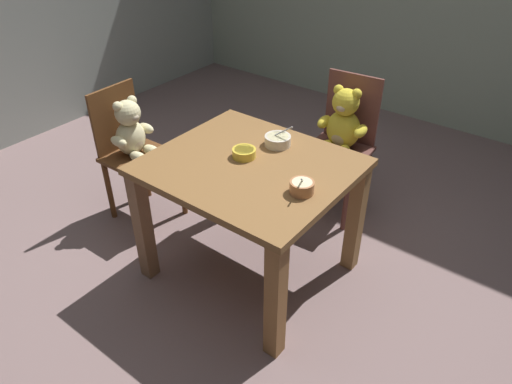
{
  "coord_description": "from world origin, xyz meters",
  "views": [
    {
      "loc": [
        1.26,
        -1.6,
        1.94
      ],
      "look_at": [
        0.0,
        0.05,
        0.52
      ],
      "focal_mm": 33.35,
      "sensor_mm": 36.0,
      "label": 1
    }
  ],
  "objects": [
    {
      "name": "ground_plane",
      "position": [
        0.0,
        0.0,
        -0.02
      ],
      "size": [
        5.2,
        5.2,
        0.04
      ],
      "color": "slate"
    },
    {
      "name": "dining_table",
      "position": [
        0.0,
        0.0,
        0.58
      ],
      "size": [
        0.98,
        0.87,
        0.72
      ],
      "color": "brown",
      "rests_on": "ground_plane"
    },
    {
      "name": "teddy_chair_near_left",
      "position": [
        -0.92,
        -0.0,
        0.55
      ],
      "size": [
        0.42,
        0.38,
        0.86
      ],
      "rotation": [
        0.0,
        0.0,
        0.02
      ],
      "color": "brown",
      "rests_on": "ground_plane"
    },
    {
      "name": "teddy_chair_far_center",
      "position": [
        0.07,
        0.86,
        0.57
      ],
      "size": [
        0.42,
        0.41,
        0.9
      ],
      "rotation": [
        0.0,
        0.0,
        -1.49
      ],
      "color": "brown",
      "rests_on": "ground_plane"
    },
    {
      "name": "porridge_bowl_yellow_center",
      "position": [
        -0.06,
        0.03,
        0.74
      ],
      "size": [
        0.12,
        0.12,
        0.05
      ],
      "color": "gold",
      "rests_on": "dining_table"
    },
    {
      "name": "porridge_bowl_terracotta_near_right",
      "position": [
        0.35,
        -0.06,
        0.75
      ],
      "size": [
        0.11,
        0.12,
        0.12
      ],
      "color": "#B8774D",
      "rests_on": "dining_table"
    },
    {
      "name": "porridge_bowl_cream_far_center",
      "position": [
        -0.0,
        0.24,
        0.75
      ],
      "size": [
        0.15,
        0.14,
        0.12
      ],
      "color": "beige",
      "rests_on": "dining_table"
    }
  ]
}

